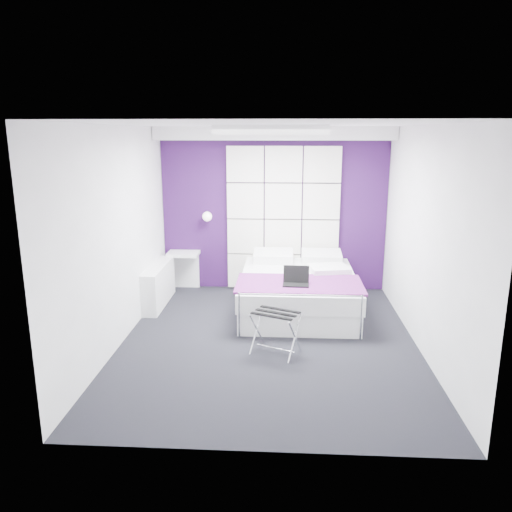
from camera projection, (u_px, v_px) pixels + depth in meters
The scene contains 15 objects.
floor at pixel (269, 341), 6.17m from camera, with size 4.40×4.40×0.00m, color black.
ceiling at pixel (270, 124), 5.54m from camera, with size 4.40×4.40×0.00m, color white.
wall_back at pixel (274, 210), 7.99m from camera, with size 3.60×3.60×0.00m, color silver.
wall_left at pixel (119, 237), 5.96m from camera, with size 4.40×4.40×0.00m, color silver.
wall_right at pixel (425, 240), 5.75m from camera, with size 4.40×4.40×0.00m, color silver.
accent_wall at pixel (274, 210), 7.98m from camera, with size 3.58×0.02×2.58m, color #300F41.
soffit at pixel (274, 133), 7.45m from camera, with size 3.58×0.50×0.20m, color white.
headboard at pixel (283, 219), 7.95m from camera, with size 1.80×0.08×2.30m, color white, non-canonical shape.
skylight at pixel (272, 129), 6.13m from camera, with size 1.36×0.86×0.12m, color white, non-canonical shape.
wall_lamp at pixel (208, 216), 7.93m from camera, with size 0.15×0.15×0.15m, color white.
radiator at pixel (159, 285), 7.45m from camera, with size 0.22×1.20×0.60m, color white.
bed at pixel (298, 291), 7.17m from camera, with size 1.67×2.02×0.71m.
nightstand at pixel (184, 254), 8.06m from camera, with size 0.50×0.39×0.06m, color white.
luggage_rack at pixel (276, 333), 5.79m from camera, with size 0.51×0.37×0.50m.
laptop at pixel (296, 280), 6.55m from camera, with size 0.34×0.24×0.24m.
Camera 1 is at (0.18, -5.73, 2.51)m, focal length 35.00 mm.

